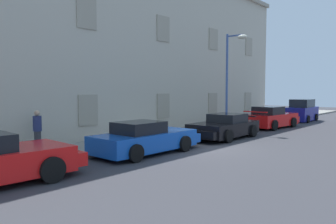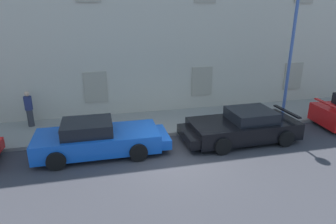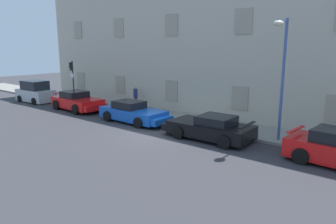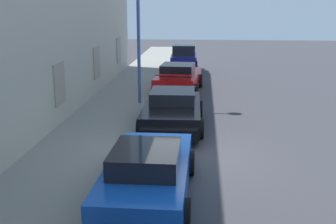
# 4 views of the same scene
# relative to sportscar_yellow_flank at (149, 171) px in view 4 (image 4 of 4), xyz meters

# --- Properties ---
(ground_plane) EXTENTS (80.00, 80.00, 0.00)m
(ground_plane) POSITION_rel_sportscar_yellow_flank_xyz_m (2.60, -0.94, -0.58)
(ground_plane) COLOR #333338
(sidewalk) EXTENTS (60.00, 3.01, 0.14)m
(sidewalk) POSITION_rel_sportscar_yellow_flank_xyz_m (2.60, 2.42, -0.51)
(sidewalk) COLOR gray
(sidewalk) RESTS_ON ground
(sportscar_yellow_flank) EXTENTS (4.94, 2.11, 1.32)m
(sportscar_yellow_flank) POSITION_rel_sportscar_yellow_flank_xyz_m (0.00, 0.00, 0.00)
(sportscar_yellow_flank) COLOR #144CB2
(sportscar_yellow_flank) RESTS_ON ground
(sportscar_white_middle) EXTENTS (4.80, 2.32, 1.28)m
(sportscar_white_middle) POSITION_rel_sportscar_yellow_flank_xyz_m (5.55, -0.14, -0.01)
(sportscar_white_middle) COLOR black
(sportscar_white_middle) RESTS_ON ground
(sportscar_tail_end) EXTENTS (4.87, 2.44, 1.46)m
(sportscar_tail_end) POSITION_rel_sportscar_yellow_flank_xyz_m (12.06, -0.02, 0.05)
(sportscar_tail_end) COLOR red
(sportscar_tail_end) RESTS_ON ground
(hatchback_distant) EXTENTS (3.78, 1.88, 1.80)m
(hatchback_distant) POSITION_rel_sportscar_yellow_flank_xyz_m (18.11, 0.01, 0.22)
(hatchback_distant) COLOR navy
(hatchback_distant) RESTS_ON ground
(street_lamp) EXTENTS (0.44, 1.42, 5.92)m
(street_lamp) POSITION_rel_sportscar_yellow_flank_xyz_m (8.69, 1.10, 3.62)
(street_lamp) COLOR #3F5999
(street_lamp) RESTS_ON sidewalk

